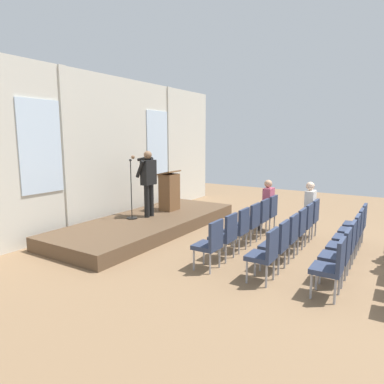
{
  "coord_description": "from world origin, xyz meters",
  "views": [
    {
      "loc": [
        -6.81,
        -0.3,
        2.44
      ],
      "look_at": [
        0.04,
        4.01,
        1.12
      ],
      "focal_mm": 32.02,
      "sensor_mm": 36.0,
      "label": 1
    }
  ],
  "objects_px": {
    "chair_r0_c4": "(260,216)",
    "audience_r0_c5": "(266,203)",
    "lectern": "(169,191)",
    "chair_r2_c0": "(332,265)",
    "chair_r0_c2": "(239,227)",
    "mic_stand": "(132,206)",
    "chair_r2_c4": "(354,228)",
    "chair_r0_c3": "(250,221)",
    "chair_r1_c4": "(304,221)",
    "chair_r0_c0": "(211,242)",
    "chair_r0_c1": "(226,234)",
    "chair_r1_c1": "(278,242)",
    "chair_r2_c5": "(358,222)",
    "speaker": "(148,179)",
    "chair_r1_c3": "(296,227)",
    "chair_r1_c2": "(288,234)",
    "audience_r1_c5": "(308,207)",
    "chair_r0_c5": "(269,211)",
    "chair_r2_c1": "(339,253)",
    "chair_r1_c0": "(265,252)",
    "chair_r2_c2": "(345,243)",
    "chair_r2_c3": "(350,235)",
    "chair_r1_c5": "(311,216)"
  },
  "relations": [
    {
      "from": "chair_r0_c4",
      "to": "audience_r0_c5",
      "type": "height_order",
      "value": "audience_r0_c5"
    },
    {
      "from": "lectern",
      "to": "chair_r2_c0",
      "type": "distance_m",
      "value": 5.6
    },
    {
      "from": "chair_r0_c2",
      "to": "audience_r0_c5",
      "type": "bearing_deg",
      "value": 2.47
    },
    {
      "from": "mic_stand",
      "to": "chair_r2_c4",
      "type": "distance_m",
      "value": 5.28
    },
    {
      "from": "chair_r0_c3",
      "to": "chair_r1_c4",
      "type": "bearing_deg",
      "value": -59.33
    },
    {
      "from": "chair_r0_c0",
      "to": "audience_r0_c5",
      "type": "xyz_separation_m",
      "value": [
        3.1,
        0.08,
        0.21
      ]
    },
    {
      "from": "chair_r0_c1",
      "to": "chair_r1_c4",
      "type": "bearing_deg",
      "value": -29.34
    },
    {
      "from": "chair_r0_c4",
      "to": "chair_r0_c1",
      "type": "bearing_deg",
      "value": 180.0
    },
    {
      "from": "chair_r1_c1",
      "to": "chair_r0_c3",
      "type": "bearing_deg",
      "value": 40.14
    },
    {
      "from": "chair_r0_c4",
      "to": "chair_r2_c5",
      "type": "relative_size",
      "value": 1.0
    },
    {
      "from": "audience_r0_c5",
      "to": "speaker",
      "type": "bearing_deg",
      "value": 117.41
    },
    {
      "from": "chair_r1_c3",
      "to": "chair_r1_c1",
      "type": "bearing_deg",
      "value": 180.0
    },
    {
      "from": "speaker",
      "to": "chair_r2_c4",
      "type": "relative_size",
      "value": 1.86
    },
    {
      "from": "chair_r2_c4",
      "to": "chair_r2_c5",
      "type": "relative_size",
      "value": 1.0
    },
    {
      "from": "chair_r1_c2",
      "to": "chair_r1_c3",
      "type": "relative_size",
      "value": 1.0
    },
    {
      "from": "speaker",
      "to": "mic_stand",
      "type": "bearing_deg",
      "value": 151.78
    },
    {
      "from": "chair_r1_c2",
      "to": "audience_r1_c5",
      "type": "relative_size",
      "value": 0.69
    },
    {
      "from": "chair_r0_c5",
      "to": "chair_r2_c0",
      "type": "distance_m",
      "value": 3.74
    },
    {
      "from": "speaker",
      "to": "chair_r0_c2",
      "type": "bearing_deg",
      "value": -98.76
    },
    {
      "from": "lectern",
      "to": "audience_r0_c5",
      "type": "relative_size",
      "value": 0.86
    },
    {
      "from": "chair_r1_c2",
      "to": "chair_r2_c0",
      "type": "height_order",
      "value": "same"
    },
    {
      "from": "chair_r0_c0",
      "to": "chair_r0_c5",
      "type": "xyz_separation_m",
      "value": [
        3.1,
        0.0,
        0.0
      ]
    },
    {
      "from": "chair_r0_c5",
      "to": "speaker",
      "type": "bearing_deg",
      "value": 116.75
    },
    {
      "from": "audience_r0_c5",
      "to": "chair_r1_c4",
      "type": "bearing_deg",
      "value": -118.84
    },
    {
      "from": "chair_r0_c3",
      "to": "chair_r0_c5",
      "type": "relative_size",
      "value": 1.0
    },
    {
      "from": "chair_r2_c0",
      "to": "chair_r2_c1",
      "type": "bearing_deg",
      "value": 0.0
    },
    {
      "from": "chair_r0_c2",
      "to": "chair_r1_c4",
      "type": "bearing_deg",
      "value": -40.14
    },
    {
      "from": "chair_r0_c5",
      "to": "audience_r1_c5",
      "type": "xyz_separation_m",
      "value": [
        -0.0,
        -0.97,
        0.22
      ]
    },
    {
      "from": "speaker",
      "to": "chair_r1_c4",
      "type": "height_order",
      "value": "speaker"
    },
    {
      "from": "chair_r0_c4",
      "to": "chair_r1_c2",
      "type": "relative_size",
      "value": 1.0
    },
    {
      "from": "chair_r1_c4",
      "to": "chair_r2_c4",
      "type": "relative_size",
      "value": 1.0
    },
    {
      "from": "audience_r1_c5",
      "to": "chair_r1_c0",
      "type": "bearing_deg",
      "value": -178.54
    },
    {
      "from": "chair_r0_c0",
      "to": "chair_r2_c2",
      "type": "xyz_separation_m",
      "value": [
        1.24,
        -2.09,
        0.0
      ]
    },
    {
      "from": "mic_stand",
      "to": "chair_r2_c0",
      "type": "bearing_deg",
      "value": -103.79
    },
    {
      "from": "chair_r0_c1",
      "to": "chair_r2_c3",
      "type": "distance_m",
      "value": 2.43
    },
    {
      "from": "audience_r0_c5",
      "to": "chair_r2_c0",
      "type": "bearing_deg",
      "value": -144.99
    },
    {
      "from": "chair_r0_c0",
      "to": "chair_r2_c5",
      "type": "xyz_separation_m",
      "value": [
        3.1,
        -2.09,
        0.0
      ]
    },
    {
      "from": "chair_r1_c2",
      "to": "chair_r1_c5",
      "type": "distance_m",
      "value": 1.86
    },
    {
      "from": "chair_r2_c1",
      "to": "chair_r2_c2",
      "type": "bearing_deg",
      "value": 0.0
    },
    {
      "from": "chair_r2_c4",
      "to": "chair_r2_c3",
      "type": "bearing_deg",
      "value": 180.0
    },
    {
      "from": "chair_r2_c0",
      "to": "chair_r2_c2",
      "type": "height_order",
      "value": "same"
    },
    {
      "from": "chair_r1_c2",
      "to": "chair_r1_c3",
      "type": "height_order",
      "value": "same"
    },
    {
      "from": "chair_r0_c5",
      "to": "audience_r0_c5",
      "type": "distance_m",
      "value": 0.22
    },
    {
      "from": "chair_r0_c4",
      "to": "chair_r2_c0",
      "type": "distance_m",
      "value": 3.24
    },
    {
      "from": "chair_r2_c4",
      "to": "audience_r0_c5",
      "type": "bearing_deg",
      "value": 74.06
    },
    {
      "from": "chair_r1_c5",
      "to": "audience_r1_c5",
      "type": "relative_size",
      "value": 0.69
    },
    {
      "from": "chair_r0_c3",
      "to": "chair_r1_c0",
      "type": "bearing_deg",
      "value": -150.66
    },
    {
      "from": "mic_stand",
      "to": "audience_r1_c5",
      "type": "xyz_separation_m",
      "value": [
        1.84,
        -4.01,
        0.1
      ]
    },
    {
      "from": "chair_r2_c1",
      "to": "audience_r0_c5",
      "type": "bearing_deg",
      "value": 41.2
    },
    {
      "from": "lectern",
      "to": "chair_r2_c2",
      "type": "height_order",
      "value": "lectern"
    }
  ]
}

